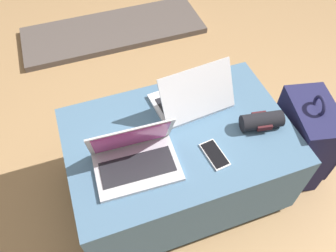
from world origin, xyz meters
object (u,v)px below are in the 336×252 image
(wrist_brace, at_px, (262,121))
(laptop_far, at_px, (193,98))
(backpack, at_px, (302,141))
(cell_phone, at_px, (215,155))
(laptop_near, at_px, (135,157))

(wrist_brace, bearing_deg, laptop_far, 137.10)
(laptop_far, relative_size, wrist_brace, 1.88)
(wrist_brace, bearing_deg, backpack, -4.61)
(cell_phone, bearing_deg, backpack, 178.60)
(laptop_near, relative_size, laptop_far, 0.95)
(backpack, bearing_deg, laptop_near, 101.33)
(laptop_near, xyz_separation_m, wrist_brace, (0.57, 0.00, -0.01))
(laptop_near, xyz_separation_m, cell_phone, (0.32, -0.07, -0.04))
(laptop_far, distance_m, backpack, 0.63)
(laptop_far, bearing_deg, backpack, 149.75)
(laptop_far, bearing_deg, laptop_near, 27.80)
(cell_phone, xyz_separation_m, backpack, (0.54, 0.05, -0.23))
(laptop_near, height_order, backpack, laptop_near)
(laptop_near, xyz_separation_m, laptop_far, (0.34, 0.22, -0.00))
(laptop_near, relative_size, wrist_brace, 1.79)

